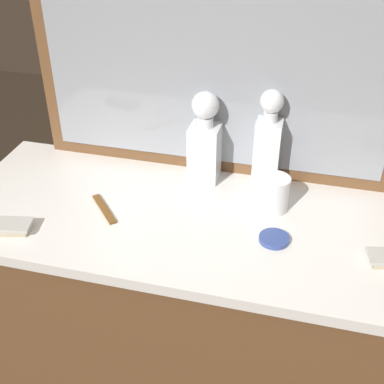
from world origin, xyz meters
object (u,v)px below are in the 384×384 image
(crystal_decanter_center, at_px, (267,149))
(crystal_tumbler_rear, at_px, (274,195))
(porcelain_dish, at_px, (274,239))
(silver_brush_far_right, at_px, (6,226))
(crystal_decanter_rear, at_px, (205,145))
(tortoiseshell_comb, at_px, (104,209))

(crystal_decanter_center, height_order, crystal_tumbler_rear, crystal_decanter_center)
(crystal_tumbler_rear, height_order, porcelain_dish, crystal_tumbler_rear)
(silver_brush_far_right, bearing_deg, crystal_decanter_rear, 40.60)
(silver_brush_far_right, xyz_separation_m, porcelain_dish, (0.69, 0.13, -0.01))
(crystal_decanter_center, distance_m, porcelain_dish, 0.29)
(crystal_decanter_center, bearing_deg, crystal_tumbler_rear, -71.50)
(porcelain_dish, bearing_deg, crystal_decanter_rear, 133.98)
(crystal_decanter_rear, xyz_separation_m, tortoiseshell_comb, (-0.23, -0.23, -0.11))
(crystal_decanter_rear, relative_size, crystal_tumbler_rear, 2.79)
(crystal_tumbler_rear, bearing_deg, crystal_decanter_rear, 153.85)
(porcelain_dish, relative_size, tortoiseshell_comb, 0.64)
(porcelain_dish, bearing_deg, tortoiseshell_comb, 177.69)
(crystal_tumbler_rear, distance_m, silver_brush_far_right, 0.72)
(crystal_decanter_rear, height_order, crystal_decanter_center, crystal_decanter_center)
(crystal_decanter_rear, distance_m, crystal_tumbler_rear, 0.26)
(crystal_decanter_center, xyz_separation_m, crystal_tumbler_rear, (0.04, -0.12, -0.08))
(crystal_decanter_rear, bearing_deg, silver_brush_far_right, -139.40)
(silver_brush_far_right, bearing_deg, crystal_tumbler_rear, 22.19)
(tortoiseshell_comb, bearing_deg, porcelain_dish, -2.31)
(crystal_decanter_rear, xyz_separation_m, silver_brush_far_right, (-0.44, -0.38, -0.10))
(silver_brush_far_right, height_order, tortoiseshell_comb, silver_brush_far_right)
(crystal_tumbler_rear, bearing_deg, tortoiseshell_comb, -164.82)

